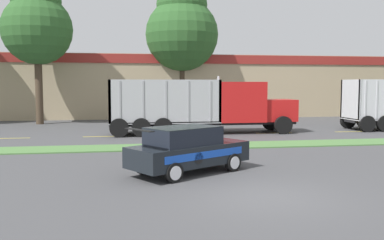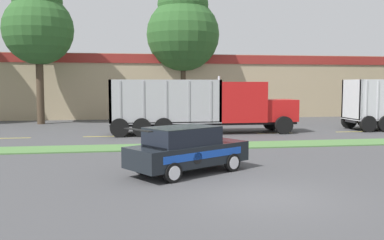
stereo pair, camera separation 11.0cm
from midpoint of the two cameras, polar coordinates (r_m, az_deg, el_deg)
ground_plane at (r=12.29m, az=9.89°, el=-10.05°), size 600.00×600.00×0.00m
grass_verge at (r=21.59m, az=1.41°, el=-3.48°), size 120.00×2.15×0.06m
centre_line_2 at (r=27.07m, az=-23.09°, el=-2.24°), size 2.40×0.14×0.01m
centre_line_3 at (r=26.29m, az=-11.58°, el=-2.15°), size 2.40×0.14×0.01m
centre_line_4 at (r=26.61m, az=0.12°, el=-1.97°), size 2.40×0.14×0.01m
centre_line_5 at (r=27.98m, az=11.11°, el=-1.73°), size 2.40×0.14×0.01m
centre_line_6 at (r=30.27m, az=20.75°, el=-1.46°), size 2.40×0.14×0.01m
dump_truck_mid at (r=27.40m, az=3.94°, el=1.73°), size 11.96×2.63×3.64m
rally_car at (r=15.07m, az=-0.52°, el=-3.90°), size 4.67×3.81×1.70m
traffic_cone at (r=16.85m, az=-6.97°, el=-4.94°), size 0.50×0.50×0.61m
store_building_backdrop at (r=45.29m, az=1.02°, el=4.53°), size 40.50×12.10×5.86m
tree_behind_right at (r=39.38m, az=-1.13°, el=12.25°), size 6.55×6.55×12.51m
tree_behind_far_right at (r=36.01m, az=-19.74°, el=12.07°), size 5.42×5.42×11.43m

